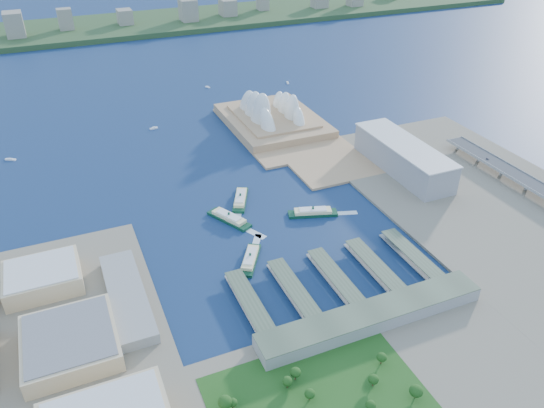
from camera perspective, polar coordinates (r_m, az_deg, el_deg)
name	(u,v)px	position (r m, az deg, el deg)	size (l,w,h in m)	color
ground	(287,241)	(541.03, 1.59, -4.03)	(3000.00, 3000.00, 0.00)	#0F244A
west_land	(26,401)	(433.89, -24.97, -18.67)	(220.00, 390.00, 3.00)	#796F5D
south_land	(410,399)	(410.67, 14.62, -19.62)	(720.00, 180.00, 3.00)	#796F5D
east_land	(505,214)	(633.84, 23.75, -1.02)	(240.00, 500.00, 3.00)	#796F5D
peninsula	(280,129)	(786.21, 0.84, 8.09)	(135.00, 220.00, 3.00)	tan
far_shore	(121,26)	(1424.68, -15.89, 17.95)	(2200.00, 260.00, 12.00)	#2D4926
opera_house	(273,105)	(790.69, 0.09, 10.63)	(134.00, 180.00, 58.00)	white
toaster_building	(403,157)	(679.13, 13.91, 4.92)	(45.00, 155.00, 35.00)	gray
west_buildings	(19,351)	(448.13, -25.53, -14.11)	(200.00, 280.00, 27.00)	#96764B
ferry_wharves	(335,278)	(491.06, 6.77, -7.88)	(184.00, 90.00, 9.30)	#465440
terminal_building	(372,316)	(451.31, 10.68, -11.80)	(200.00, 28.00, 12.00)	gray
park	(322,396)	(389.73, 5.42, -19.88)	(150.00, 110.00, 16.00)	#194714
far_skyline	(121,13)	(1398.36, -15.95, 19.12)	(1900.00, 140.00, 55.00)	gray
ferry_a	(229,217)	(571.40, -4.65, -1.36)	(13.96, 54.84, 10.37)	#0E3A23
ferry_b	(240,197)	(604.97, -3.42, 0.71)	(13.52, 53.11, 10.04)	#0E3A23
ferry_c	(250,257)	(511.76, -2.36, -5.76)	(12.78, 50.21, 9.49)	#0E3A23
ferry_d	(313,211)	(581.20, 4.42, -0.74)	(13.70, 53.84, 10.18)	#0E3A23
boat_a	(10,159)	(776.74, -26.32, 4.34)	(3.52, 14.10, 2.72)	white
boat_b	(154,128)	(807.87, -12.61, 7.99)	(3.97, 11.34, 3.06)	white
boat_c	(288,83)	(980.58, 1.70, 12.93)	(3.46, 11.86, 2.67)	white
boat_e	(208,87)	(965.03, -6.94, 12.40)	(3.30, 10.37, 2.54)	white
car_c	(487,159)	(718.90, 22.17, 4.51)	(1.64, 4.02, 1.17)	slate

